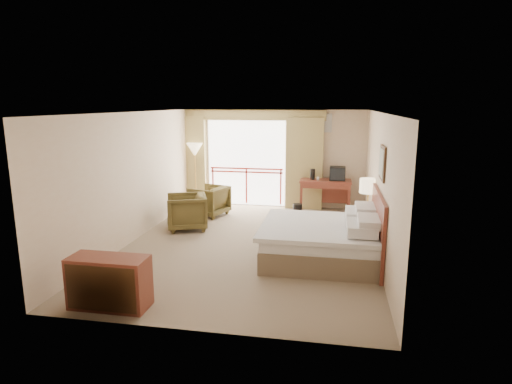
% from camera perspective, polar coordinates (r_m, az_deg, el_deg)
% --- Properties ---
extents(floor, '(7.00, 7.00, 0.00)m').
position_cam_1_polar(floor, '(8.94, -0.71, -6.99)').
color(floor, '#86735A').
rests_on(floor, ground).
extents(ceiling, '(7.00, 7.00, 0.00)m').
position_cam_1_polar(ceiling, '(8.46, -0.76, 10.58)').
color(ceiling, white).
rests_on(ceiling, wall_back).
extents(wall_back, '(5.00, 0.00, 5.00)m').
position_cam_1_polar(wall_back, '(12.01, 2.48, 4.48)').
color(wall_back, beige).
rests_on(wall_back, ground).
extents(wall_front, '(5.00, 0.00, 5.00)m').
position_cam_1_polar(wall_front, '(5.30, -8.05, -5.11)').
color(wall_front, beige).
rests_on(wall_front, ground).
extents(wall_left, '(0.00, 7.00, 7.00)m').
position_cam_1_polar(wall_left, '(9.40, -15.88, 1.98)').
color(wall_left, beige).
rests_on(wall_left, ground).
extents(wall_right, '(0.00, 7.00, 7.00)m').
position_cam_1_polar(wall_right, '(8.49, 16.07, 0.95)').
color(wall_right, beige).
rests_on(wall_right, ground).
extents(balcony_door, '(2.40, 0.00, 2.40)m').
position_cam_1_polar(balcony_door, '(12.15, -1.29, 3.86)').
color(balcony_door, white).
rests_on(balcony_door, wall_back).
extents(balcony_railing, '(2.09, 0.03, 1.02)m').
position_cam_1_polar(balcony_railing, '(12.19, -1.30, 2.04)').
color(balcony_railing, '#A51C0E').
rests_on(balcony_railing, wall_back).
extents(curtain_left, '(1.00, 0.26, 2.50)m').
position_cam_1_polar(curtain_left, '(12.45, -8.88, 4.15)').
color(curtain_left, '#988550').
rests_on(curtain_left, wall_back).
extents(curtain_right, '(1.00, 0.26, 2.50)m').
position_cam_1_polar(curtain_right, '(11.79, 6.48, 3.79)').
color(curtain_right, '#988550').
rests_on(curtain_right, wall_back).
extents(valance, '(4.40, 0.22, 0.28)m').
position_cam_1_polar(valance, '(11.94, -1.41, 10.22)').
color(valance, '#988550').
rests_on(valance, wall_back).
extents(hvac_vent, '(0.50, 0.04, 0.50)m').
position_cam_1_polar(hvac_vent, '(11.79, 8.86, 9.09)').
color(hvac_vent, silver).
rests_on(hvac_vent, wall_back).
extents(bed, '(2.13, 2.06, 0.97)m').
position_cam_1_polar(bed, '(8.10, 8.96, -6.35)').
color(bed, brown).
rests_on(bed, floor).
extents(headboard, '(0.06, 2.10, 1.30)m').
position_cam_1_polar(headboard, '(8.06, 15.90, -4.72)').
color(headboard, maroon).
rests_on(headboard, wall_right).
extents(framed_art, '(0.04, 0.72, 0.60)m').
position_cam_1_polar(framed_art, '(7.82, 16.48, 3.75)').
color(framed_art, '#311C0D').
rests_on(framed_art, wall_right).
extents(nightstand, '(0.49, 0.57, 0.65)m').
position_cam_1_polar(nightstand, '(9.44, 14.52, -4.29)').
color(nightstand, maroon).
rests_on(nightstand, floor).
extents(table_lamp, '(0.37, 0.37, 0.65)m').
position_cam_1_polar(table_lamp, '(9.30, 14.76, 0.71)').
color(table_lamp, tan).
rests_on(table_lamp, nightstand).
extents(phone, '(0.19, 0.15, 0.08)m').
position_cam_1_polar(phone, '(9.19, 14.39, -2.34)').
color(phone, black).
rests_on(phone, nightstand).
extents(desk, '(1.34, 0.65, 0.88)m').
position_cam_1_polar(desk, '(11.57, 9.24, 0.71)').
color(desk, maroon).
rests_on(desk, floor).
extents(tv, '(0.40, 0.32, 0.37)m').
position_cam_1_polar(tv, '(11.44, 10.80, 2.43)').
color(tv, black).
rests_on(tv, desk).
extents(coffee_maker, '(0.16, 0.16, 0.29)m').
position_cam_1_polar(coffee_maker, '(11.46, 7.54, 2.35)').
color(coffee_maker, black).
rests_on(coffee_maker, desk).
extents(cup, '(0.08, 0.08, 0.09)m').
position_cam_1_polar(cup, '(11.42, 8.27, 1.80)').
color(cup, white).
rests_on(cup, desk).
extents(wastebasket, '(0.27, 0.27, 0.30)m').
position_cam_1_polar(wastebasket, '(11.23, 5.55, -2.33)').
color(wastebasket, black).
rests_on(wastebasket, floor).
extents(armchair_far, '(1.08, 1.07, 0.78)m').
position_cam_1_polar(armchair_far, '(11.26, -6.23, -3.08)').
color(armchair_far, '#483C1A').
rests_on(armchair_far, floor).
extents(armchair_near, '(1.15, 1.13, 0.81)m').
position_cam_1_polar(armchair_near, '(10.14, -9.15, -4.85)').
color(armchair_near, '#483C1A').
rests_on(armchair_near, floor).
extents(side_table, '(0.47, 0.47, 0.51)m').
position_cam_1_polar(side_table, '(10.63, -9.90, -2.15)').
color(side_table, '#311C0D').
rests_on(side_table, floor).
extents(book, '(0.27, 0.29, 0.02)m').
position_cam_1_polar(book, '(10.59, -9.93, -1.29)').
color(book, white).
rests_on(book, side_table).
extents(floor_lamp, '(0.45, 0.45, 1.78)m').
position_cam_1_polar(floor_lamp, '(12.14, -8.17, 5.31)').
color(floor_lamp, tan).
rests_on(floor_lamp, floor).
extents(dresser, '(1.13, 0.48, 0.75)m').
position_cam_1_polar(dresser, '(6.56, -18.99, -11.31)').
color(dresser, maroon).
rests_on(dresser, floor).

